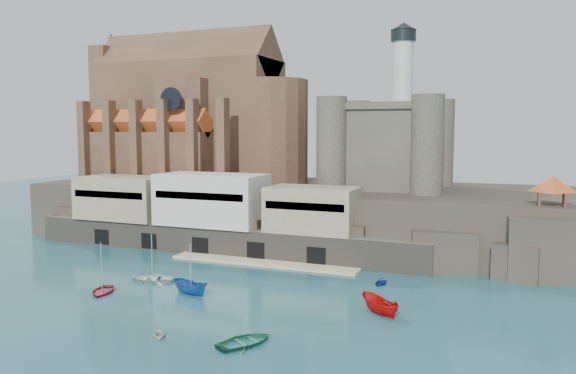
# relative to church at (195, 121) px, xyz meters

# --- Properties ---
(ground) EXTENTS (300.00, 300.00, 0.00)m
(ground) POSITION_rel_church_xyz_m (24.13, -41.85, -22.13)
(ground) COLOR #1B4F5A
(ground) RESTS_ON ground
(promontory) EXTENTS (100.00, 36.00, 10.00)m
(promontory) POSITION_rel_church_xyz_m (23.94, -2.48, -17.20)
(promontory) COLOR black
(promontory) RESTS_ON ground
(quay) EXTENTS (70.00, 12.00, 13.05)m
(quay) POSITION_rel_church_xyz_m (13.94, -18.78, -16.06)
(quay) COLOR #5F584C
(quay) RESTS_ON ground
(church) EXTENTS (47.00, 25.93, 30.51)m
(church) POSITION_rel_church_xyz_m (0.00, 0.00, 0.00)
(church) COLOR #4A3222
(church) RESTS_ON promontory
(castle_keep) EXTENTS (21.20, 21.20, 29.30)m
(castle_keep) POSITION_rel_church_xyz_m (40.21, -0.78, -3.81)
(castle_keep) COLOR #444035
(castle_keep) RESTS_ON promontory
(rock_outcrop) EXTENTS (14.50, 10.50, 8.70)m
(rock_outcrop) POSITION_rel_church_xyz_m (66.13, -16.01, -18.11)
(rock_outcrop) COLOR black
(rock_outcrop) RESTS_ON ground
(pavilion) EXTENTS (6.40, 6.40, 5.40)m
(pavilion) POSITION_rel_church_xyz_m (66.13, -15.85, -9.40)
(pavilion) COLOR #4A3222
(pavilion) RESTS_ON rock_outcrop
(boat_0) EXTENTS (3.74, 2.43, 5.08)m
(boat_0) POSITION_rel_church_xyz_m (13.71, -45.45, -22.13)
(boat_0) COLOR #B11B34
(boat_0) RESTS_ON ground
(boat_1) EXTENTS (2.63, 2.40, 2.61)m
(boat_1) POSITION_rel_church_xyz_m (29.14, -55.43, -22.13)
(boat_1) COLOR silver
(boat_1) RESTS_ON ground
(boat_2) EXTENTS (2.64, 2.61, 5.53)m
(boat_2) POSITION_rel_church_xyz_m (24.31, -41.67, -22.13)
(boat_2) COLOR #154993
(boat_2) RESTS_ON ground
(boat_3) EXTENTS (4.28, 3.14, 5.91)m
(boat_3) POSITION_rel_church_xyz_m (37.94, -54.02, -22.13)
(boat_3) COLOR #22724F
(boat_3) RESTS_ON ground
(boat_5) EXTENTS (3.09, 3.08, 5.75)m
(boat_5) POSITION_rel_church_xyz_m (47.76, -40.23, -22.13)
(boat_5) COLOR #B90909
(boat_5) RESTS_ON ground
(boat_6) EXTENTS (2.40, 4.44, 5.97)m
(boat_6) POSITION_rel_church_xyz_m (16.26, -38.45, -22.13)
(boat_6) COLOR silver
(boat_6) RESTS_ON ground
(boat_7) EXTENTS (2.65, 2.15, 2.66)m
(boat_7) POSITION_rel_church_xyz_m (45.37, -28.67, -22.13)
(boat_7) COLOR navy
(boat_7) RESTS_ON ground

